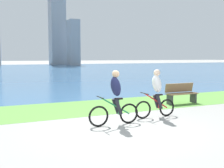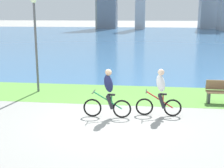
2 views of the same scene
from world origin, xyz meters
The scene contains 7 objects.
ground_plane centered at (0.00, 0.00, 0.00)m, with size 300.00×300.00×0.00m, color gray.
grass_strip_bayside centered at (0.00, 3.63, 0.00)m, with size 120.00×3.37×0.01m, color #59933D.
bay_water_surface centered at (0.00, 38.83, 0.00)m, with size 300.00×67.04×0.00m, color #386693.
cyclist_lead centered at (-0.14, 0.48, 0.84)m, with size 1.65×0.52×1.68m.
cyclist_trailing centered at (1.60, 0.87, 0.83)m, with size 1.58×0.52×1.65m.
bench_near_path centered at (4.21, 2.81, 0.45)m, with size 1.50×0.47×0.90m.
city_skyline_far_shore centered at (2.86, 65.85, 10.94)m, with size 29.87×11.49×25.87m.
Camera 1 is at (-3.66, -6.96, 2.07)m, focal length 44.07 mm.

